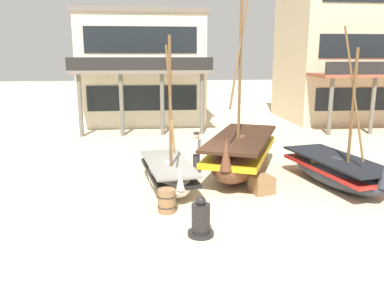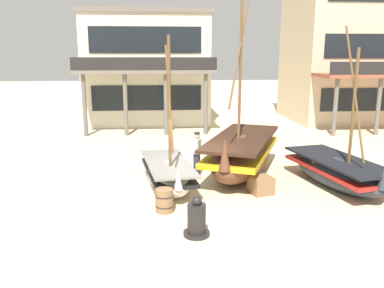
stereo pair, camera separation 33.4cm
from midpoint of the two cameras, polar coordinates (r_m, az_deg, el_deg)
ground_plane at (r=13.49m, az=1.07°, el=-6.75°), size 120.00×120.00×0.00m
fishing_boat_near_left at (r=13.61m, az=-2.79°, el=-4.24°), size 1.95×3.98×5.11m
fishing_boat_centre_large at (r=15.14m, az=7.83°, el=-1.40°), size 4.00×5.87×7.09m
fishing_boat_far_right at (r=14.72m, az=20.87°, el=-3.67°), size 2.53×4.68×5.43m
fisherman_by_hull at (r=14.91m, az=1.34°, el=-1.50°), size 0.36×0.42×1.68m
capstan_winch at (r=10.17m, az=1.62°, el=-10.89°), size 0.67×0.67×1.05m
wooden_barrel at (r=11.65m, az=-3.17°, el=-8.14°), size 0.56×0.56×0.70m
cargo_crate at (r=13.37m, az=10.63°, el=-5.85°), size 0.84×0.84×0.57m
harbor_building_main at (r=27.28m, az=-6.10°, el=10.83°), size 8.29×8.20×7.26m
harbor_building_annex at (r=30.29m, az=23.02°, el=12.71°), size 9.19×9.55×10.05m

